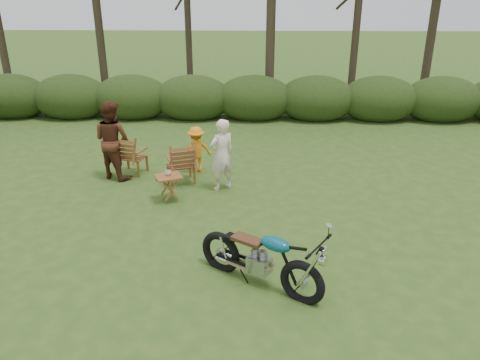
{
  "coord_description": "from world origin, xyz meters",
  "views": [
    {
      "loc": [
        -0.01,
        -5.97,
        4.06
      ],
      "look_at": [
        -0.24,
        1.55,
        0.9
      ],
      "focal_mm": 35.0,
      "sensor_mm": 36.0,
      "label": 1
    }
  ],
  "objects_px": {
    "child": "(197,172)",
    "motorcycle": "(259,283)",
    "side_table": "(169,188)",
    "adult_b": "(116,177)",
    "lawn_chair_right": "(182,182)",
    "lawn_chair_left": "(134,173)",
    "cup": "(168,173)",
    "adult_a": "(223,189)"
  },
  "relations": [
    {
      "from": "child",
      "to": "motorcycle",
      "type": "bearing_deg",
      "value": 82.69
    },
    {
      "from": "side_table",
      "to": "adult_b",
      "type": "distance_m",
      "value": 1.9
    },
    {
      "from": "motorcycle",
      "to": "lawn_chair_right",
      "type": "bearing_deg",
      "value": 147.1
    },
    {
      "from": "lawn_chair_left",
      "to": "cup",
      "type": "xyz_separation_m",
      "value": [
        1.08,
        -1.41,
        0.58
      ]
    },
    {
      "from": "adult_b",
      "to": "child",
      "type": "distance_m",
      "value": 1.85
    },
    {
      "from": "motorcycle",
      "to": "lawn_chair_left",
      "type": "height_order",
      "value": "motorcycle"
    },
    {
      "from": "cup",
      "to": "adult_a",
      "type": "xyz_separation_m",
      "value": [
        1.04,
        0.57,
        -0.58
      ]
    },
    {
      "from": "lawn_chair_left",
      "to": "side_table",
      "type": "bearing_deg",
      "value": 142.2
    },
    {
      "from": "lawn_chair_left",
      "to": "adult_b",
      "type": "height_order",
      "value": "adult_b"
    },
    {
      "from": "adult_a",
      "to": "child",
      "type": "distance_m",
      "value": 1.17
    },
    {
      "from": "side_table",
      "to": "adult_a",
      "type": "distance_m",
      "value": 1.23
    },
    {
      "from": "lawn_chair_left",
      "to": "child",
      "type": "height_order",
      "value": "child"
    },
    {
      "from": "side_table",
      "to": "adult_b",
      "type": "bearing_deg",
      "value": 139.7
    },
    {
      "from": "motorcycle",
      "to": "adult_b",
      "type": "xyz_separation_m",
      "value": [
        -3.23,
        4.01,
        0.0
      ]
    },
    {
      "from": "lawn_chair_right",
      "to": "motorcycle",
      "type": "bearing_deg",
      "value": 93.98
    },
    {
      "from": "motorcycle",
      "to": "child",
      "type": "relative_size",
      "value": 1.8
    },
    {
      "from": "side_table",
      "to": "adult_b",
      "type": "xyz_separation_m",
      "value": [
        -1.43,
        1.22,
        -0.27
      ]
    },
    {
      "from": "adult_a",
      "to": "lawn_chair_right",
      "type": "bearing_deg",
      "value": -54.67
    },
    {
      "from": "side_table",
      "to": "lawn_chair_right",
      "type": "bearing_deg",
      "value": 84.18
    },
    {
      "from": "lawn_chair_right",
      "to": "adult_a",
      "type": "height_order",
      "value": "adult_a"
    },
    {
      "from": "adult_a",
      "to": "lawn_chair_left",
      "type": "bearing_deg",
      "value": -55.6
    },
    {
      "from": "lawn_chair_left",
      "to": "cup",
      "type": "height_order",
      "value": "cup"
    },
    {
      "from": "lawn_chair_left",
      "to": "cup",
      "type": "relative_size",
      "value": 7.45
    },
    {
      "from": "lawn_chair_left",
      "to": "adult_b",
      "type": "bearing_deg",
      "value": 50.16
    },
    {
      "from": "adult_a",
      "to": "child",
      "type": "height_order",
      "value": "adult_a"
    },
    {
      "from": "motorcycle",
      "to": "adult_b",
      "type": "bearing_deg",
      "value": 161.66
    },
    {
      "from": "child",
      "to": "lawn_chair_left",
      "type": "bearing_deg",
      "value": -20.16
    },
    {
      "from": "cup",
      "to": "child",
      "type": "relative_size",
      "value": 0.11
    },
    {
      "from": "side_table",
      "to": "cup",
      "type": "distance_m",
      "value": 0.32
    },
    {
      "from": "side_table",
      "to": "adult_b",
      "type": "height_order",
      "value": "adult_b"
    },
    {
      "from": "cup",
      "to": "child",
      "type": "distance_m",
      "value": 1.69
    },
    {
      "from": "child",
      "to": "cup",
      "type": "bearing_deg",
      "value": 50.78
    },
    {
      "from": "lawn_chair_right",
      "to": "cup",
      "type": "bearing_deg",
      "value": 63.16
    },
    {
      "from": "adult_b",
      "to": "side_table",
      "type": "bearing_deg",
      "value": 168.02
    },
    {
      "from": "side_table",
      "to": "adult_a",
      "type": "bearing_deg",
      "value": 30.72
    },
    {
      "from": "lawn_chair_right",
      "to": "side_table",
      "type": "xyz_separation_m",
      "value": [
        -0.1,
        -0.97,
        0.27
      ]
    },
    {
      "from": "motorcycle",
      "to": "cup",
      "type": "bearing_deg",
      "value": 155.24
    },
    {
      "from": "side_table",
      "to": "child",
      "type": "relative_size",
      "value": 0.49
    },
    {
      "from": "side_table",
      "to": "adult_a",
      "type": "xyz_separation_m",
      "value": [
        1.03,
        0.61,
        -0.27
      ]
    },
    {
      "from": "lawn_chair_right",
      "to": "side_table",
      "type": "height_order",
      "value": "side_table"
    },
    {
      "from": "motorcycle",
      "to": "lawn_chair_right",
      "type": "distance_m",
      "value": 4.13
    },
    {
      "from": "lawn_chair_right",
      "to": "adult_b",
      "type": "bearing_deg",
      "value": -29.53
    }
  ]
}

